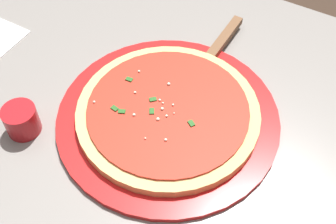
{
  "coord_description": "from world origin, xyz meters",
  "views": [
    {
      "loc": [
        0.28,
        -0.44,
        1.34
      ],
      "look_at": [
        0.05,
        -0.05,
        0.77
      ],
      "focal_mm": 46.95,
      "sensor_mm": 36.0,
      "label": 1
    }
  ],
  "objects_px": {
    "pizza_server": "(215,52)",
    "cup_small_sauce": "(21,120)",
    "pizza": "(168,112)",
    "serving_plate": "(168,118)"
  },
  "relations": [
    {
      "from": "serving_plate",
      "to": "pizza_server",
      "type": "relative_size",
      "value": 1.69
    },
    {
      "from": "pizza_server",
      "to": "cup_small_sauce",
      "type": "distance_m",
      "value": 0.37
    },
    {
      "from": "pizza",
      "to": "pizza_server",
      "type": "relative_size",
      "value": 1.38
    },
    {
      "from": "pizza",
      "to": "pizza_server",
      "type": "distance_m",
      "value": 0.17
    },
    {
      "from": "serving_plate",
      "to": "pizza_server",
      "type": "xyz_separation_m",
      "value": [
        0.0,
        0.17,
        0.01
      ]
    },
    {
      "from": "pizza",
      "to": "cup_small_sauce",
      "type": "bearing_deg",
      "value": -145.16
    },
    {
      "from": "pizza",
      "to": "pizza_server",
      "type": "xyz_separation_m",
      "value": [
        0.0,
        0.17,
        -0.0
      ]
    },
    {
      "from": "serving_plate",
      "to": "pizza",
      "type": "relative_size",
      "value": 1.23
    },
    {
      "from": "cup_small_sauce",
      "to": "pizza",
      "type": "bearing_deg",
      "value": 34.84
    },
    {
      "from": "pizza",
      "to": "pizza_server",
      "type": "height_order",
      "value": "pizza"
    }
  ]
}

